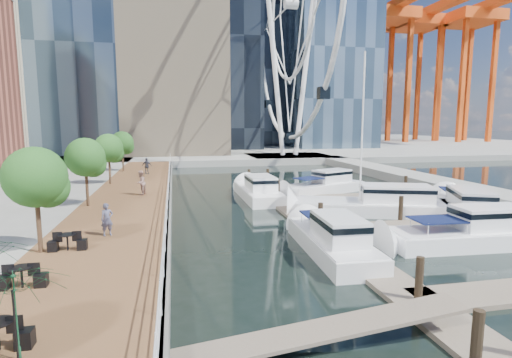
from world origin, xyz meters
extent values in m
plane|color=black|center=(0.00, 0.00, 0.00)|extent=(520.00, 520.00, 0.00)
cube|color=brown|center=(-9.00, 15.00, 0.50)|extent=(6.00, 60.00, 1.00)
cube|color=#595954|center=(-6.00, 15.00, 0.50)|extent=(0.25, 60.00, 1.00)
cube|color=gray|center=(0.00, 102.00, 0.50)|extent=(200.00, 114.00, 1.00)
cube|color=gray|center=(20.00, 20.00, 0.50)|extent=(4.00, 60.00, 1.00)
cube|color=gray|center=(14.00, 52.00, 0.50)|extent=(14.00, 12.00, 1.00)
cube|color=#6D6051|center=(3.00, 10.00, 0.10)|extent=(2.00, 32.00, 0.20)
cube|color=#6D6051|center=(9.00, 8.00, 0.10)|extent=(12.00, 2.00, 0.20)
cube|color=#6D6051|center=(9.00, 18.00, 0.10)|extent=(12.00, 2.00, 0.20)
cylinder|color=white|center=(11.50, 52.00, 14.00)|extent=(0.80, 0.80, 26.00)
cylinder|color=white|center=(16.50, 52.00, 14.00)|extent=(0.80, 0.80, 26.00)
torus|color=white|center=(14.00, 52.00, 26.00)|extent=(0.70, 44.70, 44.70)
cylinder|color=#3F2B1C|center=(-11.40, 4.00, 2.20)|extent=(0.20, 0.20, 2.40)
sphere|color=#265B1E|center=(-11.40, 4.00, 4.30)|extent=(2.60, 2.60, 2.60)
cylinder|color=#3F2B1C|center=(-11.40, 14.00, 2.20)|extent=(0.20, 0.20, 2.40)
sphere|color=#265B1E|center=(-11.40, 14.00, 4.30)|extent=(2.60, 2.60, 2.60)
cylinder|color=#3F2B1C|center=(-11.40, 24.00, 2.20)|extent=(0.20, 0.20, 2.40)
sphere|color=#265B1E|center=(-11.40, 24.00, 4.30)|extent=(2.60, 2.60, 2.60)
cylinder|color=#3F2B1C|center=(-11.40, 34.00, 2.20)|extent=(0.20, 0.20, 2.40)
sphere|color=#265B1E|center=(-11.40, 34.00, 4.30)|extent=(2.60, 2.60, 2.60)
imported|color=#4F4F69|center=(-8.95, 6.13, 1.82)|extent=(0.71, 0.60, 1.64)
imported|color=#9C756C|center=(-8.18, 17.48, 1.95)|extent=(0.99, 1.12, 1.91)
imported|color=#33353F|center=(-8.51, 30.56, 1.89)|extent=(1.12, 0.69, 1.78)
imported|color=#0F371E|center=(-9.32, -4.70, 2.13)|extent=(3.24, 3.26, 2.26)
camera|label=1|loc=(-5.61, -14.32, 6.60)|focal=28.00mm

